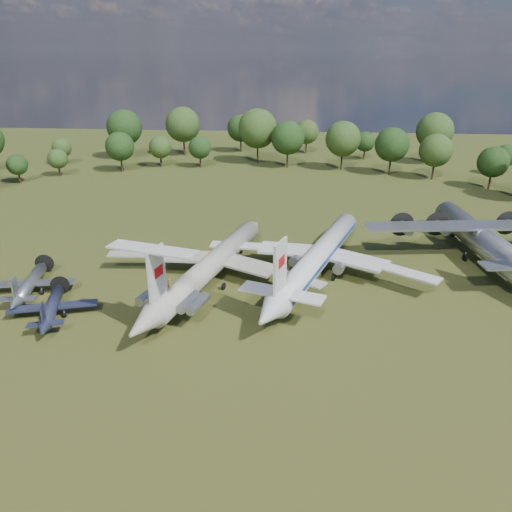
# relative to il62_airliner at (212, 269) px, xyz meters

# --- Properties ---
(ground) EXTENTS (300.00, 300.00, 0.00)m
(ground) POSITION_rel_il62_airliner_xyz_m (1.34, -0.26, -2.25)
(ground) COLOR #263E14
(ground) RESTS_ON ground
(il62_airliner) EXTENTS (45.74, 53.29, 4.50)m
(il62_airliner) POSITION_rel_il62_airliner_xyz_m (0.00, 0.00, 0.00)
(il62_airliner) COLOR silver
(il62_airliner) RESTS_ON ground
(tu104_jet) EXTENTS (50.20, 57.80, 4.87)m
(tu104_jet) POSITION_rel_il62_airliner_xyz_m (16.11, 4.14, 0.18)
(tu104_jet) COLOR silver
(tu104_jet) RESTS_ON ground
(an12_transport) EXTENTS (43.20, 47.10, 5.62)m
(an12_transport) POSITION_rel_il62_airliner_xyz_m (43.33, 13.18, 0.56)
(an12_transport) COLOR #A4A6AC
(an12_transport) RESTS_ON ground
(small_prop_west) EXTENTS (15.28, 18.05, 2.27)m
(small_prop_west) POSITION_rel_il62_airliner_xyz_m (-19.13, -12.43, -1.11)
(small_prop_west) COLOR #151A31
(small_prop_west) RESTS_ON ground
(small_prop_northwest) EXTENTS (15.38, 18.93, 2.47)m
(small_prop_northwest) POSITION_rel_il62_airliner_xyz_m (-25.41, -6.18, -1.01)
(small_prop_northwest) COLOR gray
(small_prop_northwest) RESTS_ON ground
(person_on_il62) EXTENTS (0.69, 0.55, 1.65)m
(person_on_il62) POSITION_rel_il62_airliner_xyz_m (-3.19, -12.18, 3.07)
(person_on_il62) COLOR olive
(person_on_il62) RESTS_ON il62_airliner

